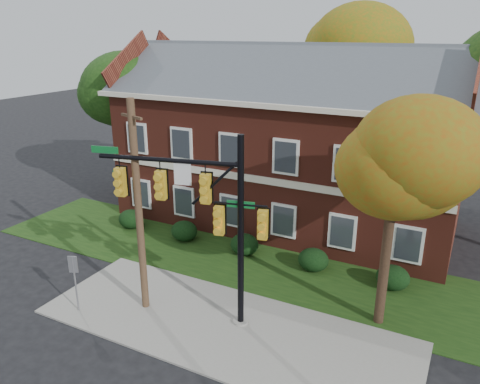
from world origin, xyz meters
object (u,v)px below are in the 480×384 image
at_px(utility_pole, 139,209).
at_px(hedge_right, 313,260).
at_px(tree_left_rear, 132,94).
at_px(sign_post, 74,275).
at_px(tree_far_rear, 354,55).
at_px(traffic_signal, 205,210).
at_px(apartment_building, 288,134).
at_px(tree_near_right, 404,151).
at_px(hedge_center, 244,244).
at_px(hedge_far_right, 393,278).
at_px(hedge_left, 184,231).
at_px(hedge_far_left, 131,219).

bearing_deg(utility_pole, hedge_right, 70.44).
relative_size(tree_left_rear, sign_post, 3.69).
relative_size(tree_far_rear, traffic_signal, 1.60).
bearing_deg(tree_left_rear, sign_post, -61.57).
bearing_deg(apartment_building, tree_near_right, -48.23).
xyz_separation_m(hedge_center, tree_far_rear, (1.34, 13.09, 8.32)).
distance_m(tree_left_rear, sign_post, 14.02).
height_order(apartment_building, hedge_right, apartment_building).
xyz_separation_m(tree_left_rear, tree_far_rear, (11.07, 8.96, 2.16)).
xyz_separation_m(hedge_far_right, tree_far_rear, (-5.66, 13.09, 8.32)).
xyz_separation_m(hedge_left, tree_near_right, (10.72, -2.83, 6.14)).
xyz_separation_m(hedge_center, traffic_signal, (1.21, -5.50, 3.94)).
xyz_separation_m(tree_far_rear, utility_pole, (-2.72, -19.02, -4.67)).
height_order(hedge_right, sign_post, sign_post).
bearing_deg(hedge_right, hedge_far_right, 0.00).
xyz_separation_m(traffic_signal, sign_post, (-4.71, -1.87, -2.83)).
bearing_deg(sign_post, hedge_center, 41.41).
xyz_separation_m(hedge_center, utility_pole, (-1.37, -5.92, 3.64)).
bearing_deg(hedge_far_right, sign_post, -144.94).
relative_size(hedge_left, tree_near_right, 0.16).
xyz_separation_m(tree_near_right, tree_far_rear, (-5.88, 15.93, 2.17)).
xyz_separation_m(apartment_building, hedge_right, (3.50, -5.25, -4.46)).
xyz_separation_m(tree_near_right, tree_left_rear, (-16.95, 6.97, 0.01)).
relative_size(hedge_far_left, hedge_left, 1.00).
height_order(hedge_far_left, sign_post, sign_post).
distance_m(tree_near_right, tree_far_rear, 17.12).
distance_m(tree_far_rear, sign_post, 22.23).
height_order(hedge_center, tree_left_rear, tree_left_rear).
height_order(apartment_building, hedge_left, apartment_building).
relative_size(apartment_building, utility_pole, 2.29).
bearing_deg(tree_far_rear, tree_near_right, -69.73).
bearing_deg(hedge_far_left, utility_pole, -46.48).
relative_size(apartment_building, hedge_far_left, 13.43).
bearing_deg(traffic_signal, hedge_right, 53.95).
height_order(hedge_left, hedge_far_right, same).
xyz_separation_m(hedge_center, tree_left_rear, (-9.73, 4.14, 6.16)).
bearing_deg(tree_left_rear, tree_far_rear, 38.97).
height_order(hedge_far_right, traffic_signal, traffic_signal).
xyz_separation_m(tree_near_right, traffic_signal, (-6.01, -2.67, -2.20)).
distance_m(hedge_center, hedge_far_right, 7.00).
relative_size(apartment_building, tree_far_rear, 1.63).
bearing_deg(utility_pole, tree_near_right, 39.65).
xyz_separation_m(hedge_left, sign_post, (0.00, -7.37, 1.11)).
bearing_deg(tree_near_right, apartment_building, 131.77).
distance_m(hedge_center, traffic_signal, 6.87).
bearing_deg(sign_post, tree_far_rear, 53.50).
xyz_separation_m(apartment_building, tree_near_right, (7.22, -8.09, 1.68)).
height_order(hedge_center, hedge_right, same).
height_order(hedge_left, hedge_right, same).
bearing_deg(hedge_left, tree_near_right, -14.81).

